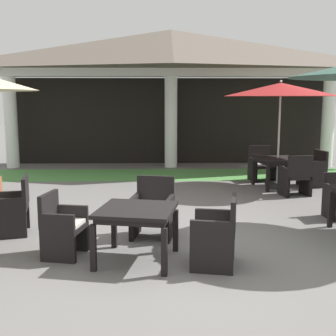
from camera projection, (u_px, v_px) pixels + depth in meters
name	position (u px, v px, depth m)	size (l,w,h in m)	color
ground_plane	(189.00, 254.00, 6.05)	(60.00, 60.00, 0.00)	slate
background_pavilion	(171.00, 60.00, 13.41)	(11.09, 3.13, 4.19)	white
lawn_strip	(173.00, 175.00, 12.39)	(12.89, 1.98, 0.01)	#519347
patio_table_near_foreground	(137.00, 215.00, 5.71)	(1.13, 1.13, 0.72)	black
patio_chair_near_foreground_west	(62.00, 227.00, 5.92)	(0.59, 0.63, 0.87)	black
patio_chair_near_foreground_east	(217.00, 234.00, 5.57)	(0.65, 0.72, 0.91)	black
patio_chair_near_foreground_north	(153.00, 210.00, 6.76)	(0.71, 0.68, 0.92)	black
patio_chair_mid_right_east	(13.00, 208.00, 6.91)	(0.64, 0.69, 0.91)	black
patio_table_far_back	(278.00, 162.00, 10.52)	(1.09, 1.09, 0.72)	black
patio_umbrella_far_back	(281.00, 91.00, 10.26)	(2.68, 2.68, 2.56)	#2D2D2D
patio_chair_far_back_south	(296.00, 177.00, 9.64)	(0.66, 0.59, 0.92)	black
patio_chair_far_back_east	(313.00, 169.00, 10.73)	(0.59, 0.70, 0.88)	black
patio_chair_far_back_north	(262.00, 165.00, 11.47)	(0.70, 0.63, 0.90)	black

